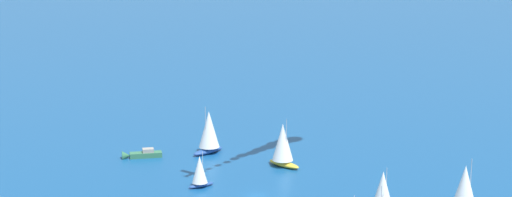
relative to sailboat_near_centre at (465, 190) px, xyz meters
name	(u,v)px	position (x,y,z in m)	size (l,w,h in m)	color
ground_plane	(256,195)	(33.92, 30.76, -5.74)	(2000.00, 2000.00, 0.00)	navy
sailboat_near_centre	(465,190)	(0.00, 0.00, 0.00)	(6.92, 10.08, 12.58)	#33704C
sailboat_far_port	(283,145)	(49.81, 13.46, 0.03)	(10.17, 6.65, 12.64)	gold
sailboat_inshore	(200,171)	(45.50, 39.23, -1.84)	(3.85, 6.71, 8.53)	#23478C
sailboat_ahead	(383,186)	(16.00, 8.59, -2.19)	(4.35, 6.22, 7.78)	#33704C
sailboat_outer_ring_a	(209,132)	(70.38, 24.13, 0.25)	(6.91, 10.57, 13.13)	#23478C
motorboat_outer_ring_c	(140,155)	(75.84, 41.92, -4.92)	(5.95, 10.82, 3.05)	#33704C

